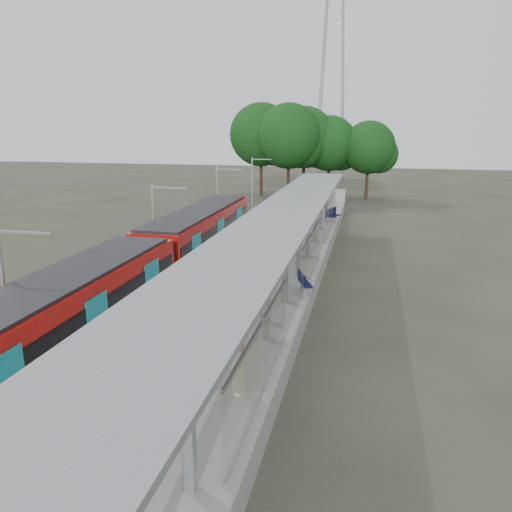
# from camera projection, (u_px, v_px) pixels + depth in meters

# --- Properties ---
(trackbed) EXTENTS (3.00, 70.00, 0.24)m
(trackbed) POSITION_uv_depth(u_px,v_px,m) (192.00, 273.00, 29.21)
(trackbed) COLOR #59544C
(trackbed) RESTS_ON ground
(platform) EXTENTS (6.00, 50.00, 1.00)m
(platform) POSITION_uv_depth(u_px,v_px,m) (267.00, 271.00, 28.15)
(platform) COLOR gray
(platform) RESTS_ON ground
(tactile_strip) EXTENTS (0.60, 50.00, 0.02)m
(tactile_strip) POSITION_uv_depth(u_px,v_px,m) (224.00, 260.00, 28.57)
(tactile_strip) COLOR gold
(tactile_strip) RESTS_ON platform
(end_fence) EXTENTS (6.00, 0.10, 1.20)m
(end_fence) POSITION_uv_depth(u_px,v_px,m) (316.00, 194.00, 51.40)
(end_fence) COLOR #9EA0A5
(end_fence) RESTS_ON platform
(train) EXTENTS (2.74, 27.60, 3.62)m
(train) POSITION_uv_depth(u_px,v_px,m) (150.00, 267.00, 23.42)
(train) COLOR black
(train) RESTS_ON ground
(canopy) EXTENTS (3.27, 38.00, 3.66)m
(canopy) POSITION_uv_depth(u_px,v_px,m) (285.00, 220.00, 23.27)
(canopy) COLOR #9EA0A5
(canopy) RESTS_ON platform
(pylon) EXTENTS (8.00, 4.00, 38.00)m
(pylon) POSITION_uv_depth(u_px,v_px,m) (333.00, 52.00, 73.64)
(pylon) COLOR #9EA0A5
(pylon) RESTS_ON ground
(tree_cluster) EXTENTS (19.45, 10.02, 11.16)m
(tree_cluster) POSITION_uv_depth(u_px,v_px,m) (302.00, 139.00, 58.36)
(tree_cluster) COLOR #382316
(tree_cluster) RESTS_ON ground
(catenary_masts) EXTENTS (2.08, 48.16, 5.40)m
(catenary_masts) POSITION_uv_depth(u_px,v_px,m) (156.00, 228.00, 27.93)
(catenary_masts) COLOR #9EA0A5
(catenary_masts) RESTS_ON ground
(bench_mid) EXTENTS (0.88, 1.38, 0.90)m
(bench_mid) POSITION_uv_depth(u_px,v_px,m) (304.00, 282.00, 23.13)
(bench_mid) COLOR #0D1043
(bench_mid) RESTS_ON platform
(bench_far) EXTENTS (1.11, 1.71, 1.12)m
(bench_far) POSITION_uv_depth(u_px,v_px,m) (333.00, 215.00, 39.76)
(bench_far) COLOR #0D1043
(bench_far) RESTS_ON platform
(info_pillar_near) EXTENTS (0.37, 0.37, 1.63)m
(info_pillar_near) POSITION_uv_depth(u_px,v_px,m) (238.00, 371.00, 14.23)
(info_pillar_near) COLOR beige
(info_pillar_near) RESTS_ON platform
(info_pillar_far) EXTENTS (0.42, 0.42, 1.86)m
(info_pillar_far) POSITION_uv_depth(u_px,v_px,m) (287.00, 241.00, 29.88)
(info_pillar_far) COLOR beige
(info_pillar_far) RESTS_ON platform
(litter_bin) EXTENTS (0.41, 0.41, 0.82)m
(litter_bin) POSITION_uv_depth(u_px,v_px,m) (265.00, 312.00, 19.56)
(litter_bin) COLOR #9EA0A5
(litter_bin) RESTS_ON platform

